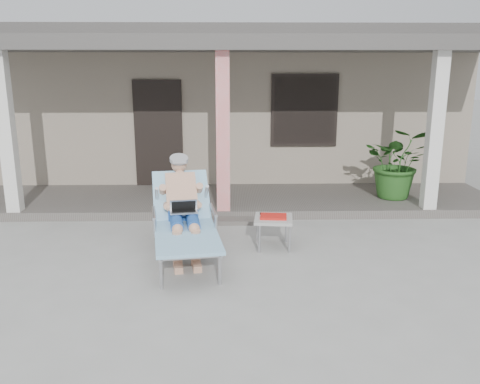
{
  "coord_description": "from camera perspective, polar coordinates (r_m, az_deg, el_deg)",
  "views": [
    {
      "loc": [
        0.08,
        -6.14,
        2.57
      ],
      "look_at": [
        0.24,
        0.6,
        0.85
      ],
      "focal_mm": 38.0,
      "sensor_mm": 36.0,
      "label": 1
    }
  ],
  "objects": [
    {
      "name": "potted_palm",
      "position": [
        9.69,
        17.32,
        3.15
      ],
      "size": [
        1.42,
        1.31,
        1.3
      ],
      "primitive_type": "imported",
      "rotation": [
        0.0,
        0.0,
        -0.29
      ],
      "color": "#26591E",
      "rests_on": "porch_deck"
    },
    {
      "name": "house",
      "position": [
        12.67,
        -1.76,
        10.23
      ],
      "size": [
        10.4,
        5.4,
        3.3
      ],
      "color": "gray",
      "rests_on": "ground"
    },
    {
      "name": "porch_step",
      "position": [
        8.38,
        -1.86,
        -3.28
      ],
      "size": [
        2.0,
        0.3,
        0.07
      ],
      "primitive_type": "cube",
      "color": "#605B56",
      "rests_on": "ground"
    },
    {
      "name": "porch_overhang",
      "position": [
        9.09,
        -1.95,
        15.69
      ],
      "size": [
        10.0,
        2.3,
        2.85
      ],
      "color": "silver",
      "rests_on": "porch_deck"
    },
    {
      "name": "porch_deck",
      "position": [
        9.47,
        -1.81,
        -0.95
      ],
      "size": [
        10.0,
        2.0,
        0.15
      ],
      "primitive_type": "cube",
      "color": "#605B56",
      "rests_on": "ground"
    },
    {
      "name": "lounger",
      "position": [
        6.83,
        -6.41,
        -0.4
      ],
      "size": [
        1.09,
        2.18,
        1.37
      ],
      "rotation": [
        0.0,
        0.0,
        0.15
      ],
      "color": "#B7B7BC",
      "rests_on": "ground"
    },
    {
      "name": "ground",
      "position": [
        6.66,
        -1.97,
        -8.41
      ],
      "size": [
        60.0,
        60.0,
        0.0
      ],
      "primitive_type": "plane",
      "color": "#9E9E99",
      "rests_on": "ground"
    },
    {
      "name": "side_table",
      "position": [
        7.22,
        3.77,
        -3.2
      ],
      "size": [
        0.58,
        0.58,
        0.48
      ],
      "rotation": [
        0.0,
        0.0,
        -0.11
      ],
      "color": "#A8A9A4",
      "rests_on": "ground"
    }
  ]
}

